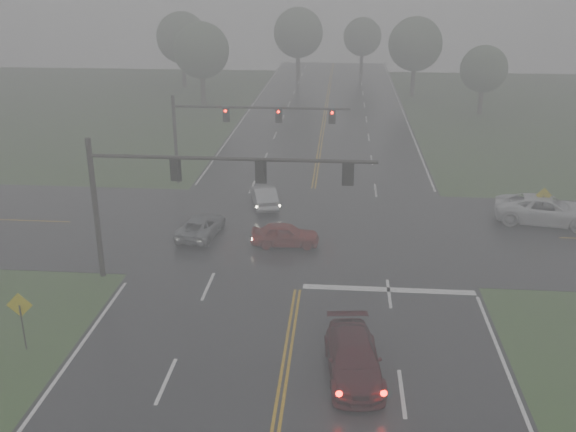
# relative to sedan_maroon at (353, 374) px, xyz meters

# --- Properties ---
(main_road) EXTENTS (18.00, 160.00, 0.02)m
(main_road) POSITION_rel_sedan_maroon_xyz_m (-2.68, 12.92, 0.00)
(main_road) COLOR black
(main_road) RESTS_ON ground
(cross_street) EXTENTS (120.00, 14.00, 0.02)m
(cross_street) POSITION_rel_sedan_maroon_xyz_m (-2.68, 14.92, 0.00)
(cross_street) COLOR black
(cross_street) RESTS_ON ground
(stop_bar) EXTENTS (8.50, 0.50, 0.01)m
(stop_bar) POSITION_rel_sedan_maroon_xyz_m (1.82, 7.32, 0.00)
(stop_bar) COLOR white
(stop_bar) RESTS_ON ground
(sedan_maroon) EXTENTS (2.57, 5.22, 1.46)m
(sedan_maroon) POSITION_rel_sedan_maroon_xyz_m (0.00, 0.00, 0.00)
(sedan_maroon) COLOR #3B0A10
(sedan_maroon) RESTS_ON ground
(sedan_red) EXTENTS (3.97, 1.76, 1.33)m
(sedan_red) POSITION_rel_sedan_maroon_xyz_m (-3.80, 12.44, 0.00)
(sedan_red) COLOR maroon
(sedan_red) RESTS_ON ground
(sedan_silver) EXTENTS (2.45, 4.36, 1.36)m
(sedan_silver) POSITION_rel_sedan_maroon_xyz_m (-5.80, 18.96, 0.00)
(sedan_silver) COLOR #A7AAAE
(sedan_silver) RESTS_ON ground
(car_grey) EXTENTS (2.57, 4.61, 1.22)m
(car_grey) POSITION_rel_sedan_maroon_xyz_m (-8.92, 13.47, 0.00)
(car_grey) COLOR slate
(car_grey) RESTS_ON ground
(pickup_white) EXTENTS (6.58, 3.91, 1.71)m
(pickup_white) POSITION_rel_sedan_maroon_xyz_m (12.14, 17.38, 0.00)
(pickup_white) COLOR silver
(pickup_white) RESTS_ON ground
(signal_gantry_near) EXTENTS (14.04, 0.32, 7.32)m
(signal_gantry_near) POSITION_rel_sedan_maroon_xyz_m (-8.51, 7.70, 5.17)
(signal_gantry_near) COLOR black
(signal_gantry_near) RESTS_ON ground
(signal_gantry_far) EXTENTS (12.82, 0.33, 6.53)m
(signal_gantry_far) POSITION_rel_sedan_maroon_xyz_m (-8.85, 23.57, 4.63)
(signal_gantry_far) COLOR black
(signal_gantry_far) RESTS_ON ground
(sign_diamond_west) EXTENTS (1.09, 0.11, 2.61)m
(sign_diamond_west) POSITION_rel_sedan_maroon_xyz_m (-13.60, 0.66, 1.76)
(sign_diamond_west) COLOR black
(sign_diamond_west) RESTS_ON ground
(sign_diamond_east) EXTENTS (0.98, 0.09, 2.36)m
(sign_diamond_east) POSITION_rel_sedan_maroon_xyz_m (11.84, 17.28, 1.59)
(sign_diamond_east) COLOR black
(sign_diamond_east) RESTS_ON ground
(tree_nw_a) EXTENTS (6.51, 6.51, 9.56)m
(tree_nw_a) POSITION_rel_sedan_maroon_xyz_m (-17.33, 53.86, 6.28)
(tree_nw_a) COLOR #312720
(tree_nw_a) RESTS_ON ground
(tree_ne_a) EXTENTS (6.68, 6.68, 9.81)m
(tree_ne_a) POSITION_rel_sedan_maroon_xyz_m (8.00, 61.55, 6.45)
(tree_ne_a) COLOR #312720
(tree_ne_a) RESTS_ON ground
(tree_n_mid) EXTENTS (7.02, 7.02, 10.31)m
(tree_n_mid) POSITION_rel_sedan_maroon_xyz_m (-7.36, 72.45, 6.78)
(tree_n_mid) COLOR #312720
(tree_n_mid) RESTS_ON ground
(tree_e_near) EXTENTS (5.11, 5.11, 7.50)m
(tree_e_near) POSITION_rel_sedan_maroon_xyz_m (14.44, 51.01, 4.93)
(tree_e_near) COLOR #312720
(tree_e_near) RESTS_ON ground
(tree_nw_b) EXTENTS (6.82, 6.82, 10.02)m
(tree_nw_b) POSITION_rel_sedan_maroon_xyz_m (-22.54, 65.85, 6.59)
(tree_nw_b) COLOR #312720
(tree_nw_b) RESTS_ON ground
(tree_n_far) EXTENTS (5.80, 5.80, 8.52)m
(tree_n_far) POSITION_rel_sedan_maroon_xyz_m (1.90, 80.07, 5.60)
(tree_n_far) COLOR #312720
(tree_n_far) RESTS_ON ground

